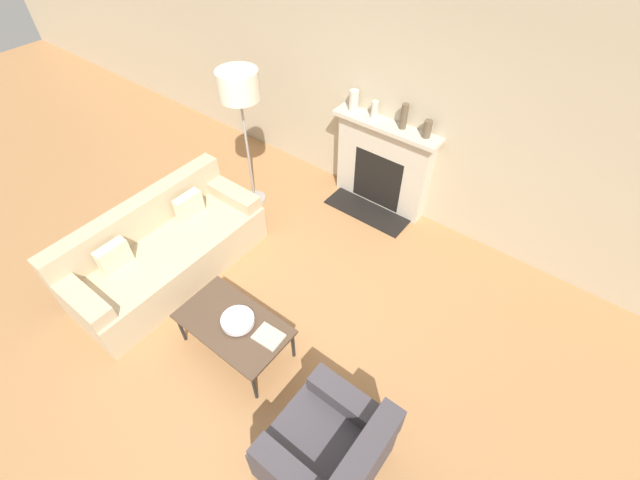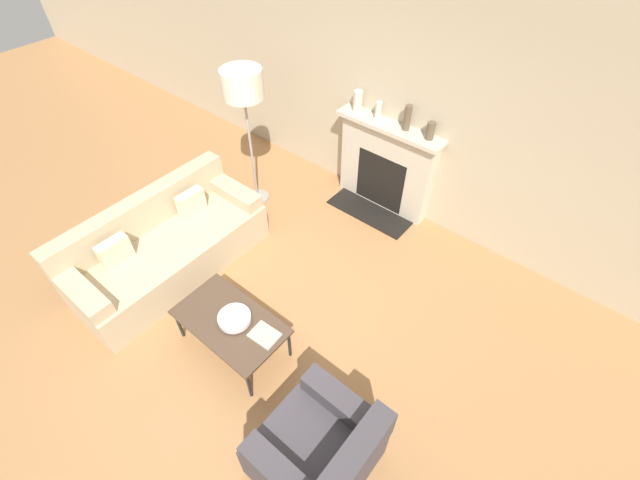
{
  "view_description": "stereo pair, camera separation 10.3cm",
  "coord_description": "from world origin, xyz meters",
  "views": [
    {
      "loc": [
        2.08,
        -1.39,
        3.77
      ],
      "look_at": [
        0.11,
        1.16,
        0.45
      ],
      "focal_mm": 24.0,
      "sensor_mm": 36.0,
      "label": 1
    },
    {
      "loc": [
        2.16,
        -1.33,
        3.77
      ],
      "look_at": [
        0.11,
        1.16,
        0.45
      ],
      "focal_mm": 24.0,
      "sensor_mm": 36.0,
      "label": 2
    }
  ],
  "objects": [
    {
      "name": "mantel_vase_center_right",
      "position": [
        0.2,
        2.57,
        1.33
      ],
      "size": [
        0.08,
        0.08,
        0.29
      ],
      "color": "brown",
      "rests_on": "fireplace"
    },
    {
      "name": "coffee_table",
      "position": [
        0.11,
        -0.15,
        0.4
      ],
      "size": [
        1.06,
        0.61,
        0.43
      ],
      "color": "#4C3828",
      "rests_on": "ground_plane"
    },
    {
      "name": "couch",
      "position": [
        -1.22,
        0.09,
        0.31
      ],
      "size": [
        0.91,
        2.15,
        0.85
      ],
      "rotation": [
        0.0,
        0.0,
        1.57
      ],
      "color": "tan",
      "rests_on": "ground_plane"
    },
    {
      "name": "mantel_vase_center_left",
      "position": [
        -0.18,
        2.57,
        1.28
      ],
      "size": [
        0.08,
        0.08,
        0.2
      ],
      "color": "beige",
      "rests_on": "fireplace"
    },
    {
      "name": "mantel_vase_left",
      "position": [
        -0.47,
        2.57,
        1.3
      ],
      "size": [
        0.11,
        0.11,
        0.24
      ],
      "color": "beige",
      "rests_on": "fireplace"
    },
    {
      "name": "armchair_near",
      "position": [
        1.45,
        -0.48,
        0.31
      ],
      "size": [
        0.81,
        0.85,
        0.79
      ],
      "rotation": [
        0.0,
        0.0,
        -1.57
      ],
      "color": "#423D42",
      "rests_on": "ground_plane"
    },
    {
      "name": "floor_lamp",
      "position": [
        -1.33,
        1.58,
        1.55
      ],
      "size": [
        0.47,
        0.47,
        1.78
      ],
      "color": "gray",
      "rests_on": "ground_plane"
    },
    {
      "name": "bowl",
      "position": [
        0.16,
        -0.12,
        0.47
      ],
      "size": [
        0.31,
        0.31,
        0.08
      ],
      "color": "silver",
      "rests_on": "coffee_table"
    },
    {
      "name": "book",
      "position": [
        0.48,
        -0.06,
        0.44
      ],
      "size": [
        0.27,
        0.22,
        0.02
      ],
      "rotation": [
        0.0,
        0.0,
        0.07
      ],
      "color": "#B2A893",
      "rests_on": "coffee_table"
    },
    {
      "name": "mantel_vase_right",
      "position": [
        0.5,
        2.57,
        1.28
      ],
      "size": [
        0.09,
        0.09,
        0.2
      ],
      "color": "brown",
      "rests_on": "fireplace"
    },
    {
      "name": "fireplace",
      "position": [
        0.02,
        2.56,
        0.58
      ],
      "size": [
        1.35,
        0.59,
        1.18
      ],
      "color": "beige",
      "rests_on": "ground_plane"
    },
    {
      "name": "wall_back",
      "position": [
        0.0,
        2.7,
        1.45
      ],
      "size": [
        18.0,
        0.06,
        2.9
      ],
      "color": "#BCAD8E",
      "rests_on": "ground_plane"
    },
    {
      "name": "ground_plane",
      "position": [
        0.0,
        0.0,
        0.0
      ],
      "size": [
        18.0,
        18.0,
        0.0
      ],
      "primitive_type": "plane",
      "color": "#A87547"
    }
  ]
}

